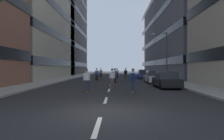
{
  "coord_description": "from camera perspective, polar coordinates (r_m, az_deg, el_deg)",
  "views": [
    {
      "loc": [
        0.58,
        -8.16,
        1.83
      ],
      "look_at": [
        0.0,
        19.87,
        1.51
      ],
      "focal_mm": 31.84,
      "sensor_mm": 36.0,
      "label": 1
    }
  ],
  "objects": [
    {
      "name": "building_right_far",
      "position": [
        57.12,
        17.82,
        8.73
      ],
      "size": [
        15.29,
        21.71,
        19.61
      ],
      "color": "slate",
      "rests_on": "ground_plane"
    },
    {
      "name": "skater_0",
      "position": [
        14.74,
        6.05,
        -2.51
      ],
      "size": [
        0.55,
        0.92,
        1.78
      ],
      "color": "brown",
      "rests_on": "ground_plane"
    },
    {
      "name": "skater_3",
      "position": [
        14.95,
        -7.3,
        -2.58
      ],
      "size": [
        0.56,
        0.92,
        1.78
      ],
      "color": "brown",
      "rests_on": "ground_plane"
    },
    {
      "name": "streetlamp_right",
      "position": [
        28.03,
        14.7,
        5.35
      ],
      "size": [
        2.13,
        0.3,
        6.5
      ],
      "color": "#3F3F44",
      "rests_on": "sidewalk_right"
    },
    {
      "name": "lane_markings",
      "position": [
        31.22,
        0.12,
        -2.7
      ],
      "size": [
        0.16,
        52.2,
        0.01
      ],
      "color": "silver",
      "rests_on": "ground_plane"
    },
    {
      "name": "parked_car_near",
      "position": [
        33.78,
        8.96,
        -1.27
      ],
      "size": [
        1.82,
        4.4,
        1.52
      ],
      "color": "navy",
      "rests_on": "ground_plane"
    },
    {
      "name": "ground_plane",
      "position": [
        30.54,
        0.1,
        -2.78
      ],
      "size": [
        133.93,
        133.93,
        0.0
      ],
      "primitive_type": "plane",
      "color": "black"
    },
    {
      "name": "sidewalk_left",
      "position": [
        34.35,
        -12.86,
        -2.3
      ],
      "size": [
        2.81,
        61.39,
        0.14
      ],
      "primitive_type": "cube",
      "color": "gray",
      "rests_on": "ground_plane"
    },
    {
      "name": "parked_car_far",
      "position": [
        24.69,
        11.85,
        -1.98
      ],
      "size": [
        1.82,
        4.4,
        1.52
      ],
      "color": "silver",
      "rests_on": "ground_plane"
    },
    {
      "name": "skater_7",
      "position": [
        17.83,
        0.06,
        -2.06
      ],
      "size": [
        0.54,
        0.91,
        1.78
      ],
      "color": "brown",
      "rests_on": "ground_plane"
    },
    {
      "name": "skater_6",
      "position": [
        35.64,
        -3.21,
        -0.66
      ],
      "size": [
        0.55,
        0.91,
        1.78
      ],
      "color": "brown",
      "rests_on": "ground_plane"
    },
    {
      "name": "building_left_far",
      "position": [
        59.25,
        -16.59,
        16.83
      ],
      "size": [
        15.29,
        23.83,
        36.57
      ],
      "color": "#4C4744",
      "rests_on": "ground_plane"
    },
    {
      "name": "skater_2",
      "position": [
        21.84,
        0.78,
        -1.48
      ],
      "size": [
        0.55,
        0.91,
        1.78
      ],
      "color": "brown",
      "rests_on": "ground_plane"
    },
    {
      "name": "skater_4",
      "position": [
        33.11,
        1.44,
        -0.81
      ],
      "size": [
        0.56,
        0.92,
        1.78
      ],
      "color": "brown",
      "rests_on": "ground_plane"
    },
    {
      "name": "skater_1",
      "position": [
        31.06,
        3.96,
        -0.85
      ],
      "size": [
        0.57,
        0.92,
        1.78
      ],
      "color": "brown",
      "rests_on": "ground_plane"
    },
    {
      "name": "skater_5",
      "position": [
        27.38,
        -4.39,
        -1.05
      ],
      "size": [
        0.56,
        0.92,
        1.78
      ],
      "color": "brown",
      "rests_on": "ground_plane"
    },
    {
      "name": "parked_car_mid",
      "position": [
        18.77,
        15.28,
        -2.82
      ],
      "size": [
        1.82,
        4.4,
        1.52
      ],
      "color": "black",
      "rests_on": "ground_plane"
    },
    {
      "name": "sidewalk_right",
      "position": [
        34.08,
        13.34,
        -2.33
      ],
      "size": [
        2.81,
        61.39,
        0.14
      ],
      "primitive_type": "cube",
      "color": "gray",
      "rests_on": "ground_plane"
    }
  ]
}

